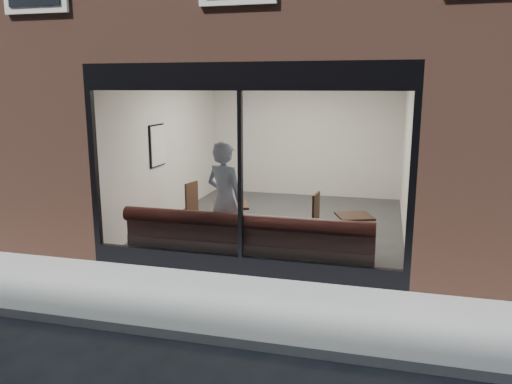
% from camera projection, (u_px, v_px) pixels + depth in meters
% --- Properties ---
extents(ground, '(120.00, 120.00, 0.00)m').
position_uv_depth(ground, '(192.00, 338.00, 5.79)').
color(ground, black).
rests_on(ground, ground).
extents(sidewalk_near, '(40.00, 2.00, 0.01)m').
position_uv_depth(sidewalk_near, '(219.00, 302.00, 6.73)').
color(sidewalk_near, gray).
rests_on(sidewalk_near, ground).
extents(kerb_near, '(40.00, 0.10, 0.12)m').
position_uv_depth(kerb_near, '(190.00, 335.00, 5.73)').
color(kerb_near, gray).
rests_on(kerb_near, ground).
extents(host_building_pier_left, '(2.50, 12.00, 3.20)m').
position_uv_depth(host_building_pier_left, '(172.00, 132.00, 13.95)').
color(host_building_pier_left, brown).
rests_on(host_building_pier_left, ground).
extents(host_building_pier_right, '(2.50, 12.00, 3.20)m').
position_uv_depth(host_building_pier_right, '(457.00, 139.00, 12.10)').
color(host_building_pier_right, brown).
rests_on(host_building_pier_right, ground).
extents(host_building_backfill, '(5.00, 6.00, 3.20)m').
position_uv_depth(host_building_backfill, '(320.00, 127.00, 15.87)').
color(host_building_backfill, brown).
rests_on(host_building_backfill, ground).
extents(cafe_floor, '(6.00, 6.00, 0.00)m').
position_uv_depth(cafe_floor, '(280.00, 224.00, 10.52)').
color(cafe_floor, '#2D2D30').
rests_on(cafe_floor, ground).
extents(cafe_ceiling, '(6.00, 6.00, 0.00)m').
position_uv_depth(cafe_ceiling, '(282.00, 69.00, 9.86)').
color(cafe_ceiling, white).
rests_on(cafe_ceiling, host_building_upper).
extents(cafe_wall_back, '(5.00, 0.00, 5.00)m').
position_uv_depth(cafe_wall_back, '(304.00, 136.00, 13.02)').
color(cafe_wall_back, silver).
rests_on(cafe_wall_back, ground).
extents(cafe_wall_left, '(0.00, 6.00, 6.00)m').
position_uv_depth(cafe_wall_left, '(169.00, 146.00, 10.80)').
color(cafe_wall_left, silver).
rests_on(cafe_wall_left, ground).
extents(cafe_wall_right, '(0.00, 6.00, 6.00)m').
position_uv_depth(cafe_wall_right, '(408.00, 153.00, 9.57)').
color(cafe_wall_right, silver).
rests_on(cafe_wall_right, ground).
extents(storefront_kick, '(5.00, 0.10, 0.30)m').
position_uv_depth(storefront_kick, '(241.00, 265.00, 7.70)').
color(storefront_kick, black).
rests_on(storefront_kick, ground).
extents(storefront_header, '(5.00, 0.10, 0.40)m').
position_uv_depth(storefront_header, '(240.00, 76.00, 7.11)').
color(storefront_header, black).
rests_on(storefront_header, host_building_upper).
extents(storefront_mullion, '(0.06, 0.10, 2.50)m').
position_uv_depth(storefront_mullion, '(240.00, 176.00, 7.41)').
color(storefront_mullion, black).
rests_on(storefront_mullion, storefront_kick).
extents(storefront_glass, '(4.80, 0.00, 4.80)m').
position_uv_depth(storefront_glass, '(240.00, 177.00, 7.38)').
color(storefront_glass, white).
rests_on(storefront_glass, storefront_kick).
extents(banquette, '(4.00, 0.55, 0.45)m').
position_uv_depth(banquette, '(248.00, 253.00, 8.06)').
color(banquette, '#3C1D15').
rests_on(banquette, cafe_floor).
extents(person, '(0.86, 0.72, 2.00)m').
position_uv_depth(person, '(225.00, 201.00, 8.26)').
color(person, '#ACC2E2').
rests_on(person, cafe_floor).
extents(cafe_table_left, '(0.81, 0.81, 0.04)m').
position_uv_depth(cafe_table_left, '(231.00, 205.00, 9.08)').
color(cafe_table_left, '#302112').
rests_on(cafe_table_left, cafe_floor).
extents(cafe_table_right, '(0.72, 0.72, 0.04)m').
position_uv_depth(cafe_table_right, '(354.00, 216.00, 8.31)').
color(cafe_table_right, '#302112').
rests_on(cafe_table_right, cafe_floor).
extents(cafe_chair_left, '(0.51, 0.51, 0.04)m').
position_uv_depth(cafe_chair_left, '(185.00, 215.00, 10.36)').
color(cafe_chair_left, '#302112').
rests_on(cafe_chair_left, cafe_floor).
extents(cafe_chair_right, '(0.51, 0.51, 0.04)m').
position_uv_depth(cafe_chair_right, '(305.00, 229.00, 9.31)').
color(cafe_chair_right, '#302112').
rests_on(cafe_chair_right, cafe_floor).
extents(wall_poster, '(0.02, 0.60, 0.80)m').
position_uv_depth(wall_poster, '(158.00, 146.00, 10.20)').
color(wall_poster, white).
rests_on(wall_poster, cafe_wall_left).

